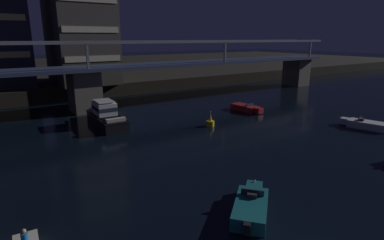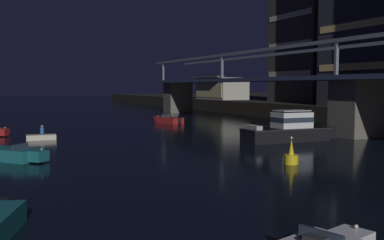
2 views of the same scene
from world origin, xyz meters
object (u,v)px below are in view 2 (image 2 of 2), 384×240
object	(u,v)px
tower_west_tall	(380,6)
dinghy_with_paddler	(41,137)
river_bridge	(358,90)
speedboat_mid_right	(169,120)
cabin_cruiser_near_left	(289,129)
speedboat_far_left	(13,154)
tower_west_low	(315,31)
waterfront_pavilion	(221,88)
channel_buoy	(291,157)

from	to	relation	value
tower_west_tall	dinghy_with_paddler	distance (m)	45.48
river_bridge	speedboat_mid_right	distance (m)	25.29
tower_west_tall	cabin_cruiser_near_left	xyz separation A→B (m)	(10.95, -22.83, -14.34)
tower_west_tall	dinghy_with_paddler	xyz separation A→B (m)	(0.45, -42.89, -15.11)
cabin_cruiser_near_left	dinghy_with_paddler	xyz separation A→B (m)	(-10.49, -20.05, -0.77)
river_bridge	cabin_cruiser_near_left	size ratio (longest dim) A/B	10.25
speedboat_far_left	tower_west_low	bearing A→B (deg)	120.20
speedboat_far_left	river_bridge	bearing A→B (deg)	91.38
cabin_cruiser_near_left	speedboat_mid_right	bearing A→B (deg)	-173.77
waterfront_pavilion	cabin_cruiser_near_left	size ratio (longest dim) A/B	1.35
cabin_cruiser_near_left	channel_buoy	xyz separation A→B (m)	(9.73, -7.27, -0.57)
tower_west_low	cabin_cruiser_near_left	distance (m)	41.25
speedboat_mid_right	channel_buoy	world-z (taller)	channel_buoy
river_bridge	tower_west_tall	bearing A→B (deg)	126.83
speedboat_mid_right	speedboat_far_left	size ratio (longest dim) A/B	1.14
river_bridge	cabin_cruiser_near_left	world-z (taller)	river_bridge
waterfront_pavilion	speedboat_mid_right	xyz separation A→B (m)	(26.52, -22.63, -4.02)
tower_west_tall	tower_west_low	bearing A→B (deg)	166.98
tower_west_low	cabin_cruiser_near_left	world-z (taller)	tower_west_low
tower_west_tall	cabin_cruiser_near_left	world-z (taller)	tower_west_tall
river_bridge	tower_west_low	world-z (taller)	tower_west_low
tower_west_low	speedboat_mid_right	size ratio (longest dim) A/B	4.72
tower_west_low	cabin_cruiser_near_left	bearing A→B (deg)	-43.44
cabin_cruiser_near_left	channel_buoy	world-z (taller)	cabin_cruiser_near_left
speedboat_mid_right	river_bridge	bearing A→B (deg)	25.42
waterfront_pavilion	speedboat_mid_right	size ratio (longest dim) A/B	2.39
waterfront_pavilion	channel_buoy	distance (m)	65.02
channel_buoy	dinghy_with_paddler	bearing A→B (deg)	-147.71
tower_west_low	cabin_cruiser_near_left	size ratio (longest dim) A/B	2.66
waterfront_pavilion	dinghy_with_paddler	size ratio (longest dim) A/B	4.64
tower_west_low	channel_buoy	world-z (taller)	tower_west_low
tower_west_low	speedboat_far_left	world-z (taller)	tower_west_low
cabin_cruiser_near_left	channel_buoy	distance (m)	12.16
river_bridge	cabin_cruiser_near_left	xyz separation A→B (m)	(0.02, -8.25, -3.47)
channel_buoy	tower_west_tall	bearing A→B (deg)	124.48
river_bridge	dinghy_with_paddler	size ratio (longest dim) A/B	35.32
channel_buoy	dinghy_with_paddler	xyz separation A→B (m)	(-20.22, -12.78, -0.20)
speedboat_far_left	dinghy_with_paddler	size ratio (longest dim) A/B	1.70
river_bridge	speedboat_mid_right	bearing A→B (deg)	-154.58
waterfront_pavilion	speedboat_mid_right	distance (m)	35.09
tower_west_low	channel_buoy	xyz separation A→B (m)	(38.09, -34.14, -13.84)
tower_west_tall	speedboat_far_left	xyz separation A→B (m)	(11.68, -45.97, -14.97)
cabin_cruiser_near_left	tower_west_low	bearing A→B (deg)	136.56
dinghy_with_paddler	cabin_cruiser_near_left	bearing A→B (deg)	62.38
speedboat_far_left	channel_buoy	world-z (taller)	channel_buoy
speedboat_mid_right	speedboat_far_left	xyz separation A→B (m)	(23.30, -20.67, 0.00)
tower_west_low	speedboat_mid_right	xyz separation A→B (m)	(5.80, -29.32, -13.90)
channel_buoy	speedboat_far_left	bearing A→B (deg)	-119.56
cabin_cruiser_near_left	tower_west_tall	bearing A→B (deg)	115.61
speedboat_far_left	tower_west_tall	bearing A→B (deg)	104.26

